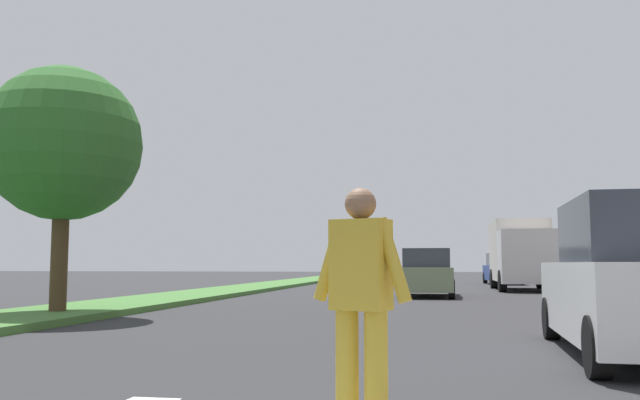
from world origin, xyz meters
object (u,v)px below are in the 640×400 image
at_px(pedestrian_performer, 361,298).
at_px(sedan_distant, 502,270).
at_px(truck_box_delivery, 521,253).
at_px(tree_mid, 63,144).
at_px(sedan_midblock, 427,274).

distance_m(pedestrian_performer, sedan_distant, 35.11).
xyz_separation_m(pedestrian_performer, truck_box_delivery, (4.24, 26.29, 0.70)).
height_order(tree_mid, truck_box_delivery, tree_mid).
bearing_deg(sedan_midblock, sedan_distant, 75.08).
xyz_separation_m(pedestrian_performer, sedan_midblock, (0.20, 19.76, -0.15)).
distance_m(pedestrian_performer, truck_box_delivery, 26.64).
height_order(sedan_midblock, sedan_distant, sedan_distant).
relative_size(pedestrian_performer, sedan_midblock, 0.38).
distance_m(tree_mid, sedan_distant, 28.72).
bearing_deg(pedestrian_performer, truck_box_delivery, 80.84).
distance_m(tree_mid, sedan_midblock, 13.73).
bearing_deg(sedan_distant, truck_box_delivery, -89.88).
height_order(sedan_distant, truck_box_delivery, truck_box_delivery).
bearing_deg(truck_box_delivery, sedan_distant, 90.12).
xyz_separation_m(pedestrian_performer, sedan_distant, (4.22, 34.86, -0.12)).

